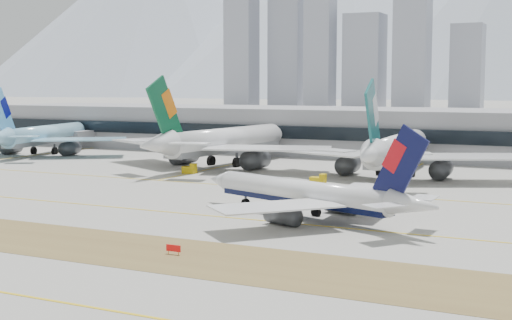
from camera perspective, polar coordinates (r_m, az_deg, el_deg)
The scene contains 10 objects.
ground at distance 133.41m, azimuth -6.20°, elevation -3.79°, with size 3000.00×3000.00×0.00m, color #97958D.
taxiing_airliner at distance 121.29m, azimuth 4.32°, elevation -2.79°, with size 48.95×41.47×17.06m.
widebody_korean at distance 243.34m, azimuth -16.75°, elevation 1.83°, with size 61.42×61.09×22.41m.
widebody_eva at distance 198.67m, azimuth -2.79°, elevation 1.42°, with size 70.94×69.75×25.40m.
widebody_cathay at distance 179.90m, azimuth 11.05°, elevation 0.75°, with size 68.39×66.91×24.40m.
terminal at distance 237.28m, azimuth 8.61°, elevation 2.29°, with size 280.00×43.10×15.00m.
hold_sign_right at distance 96.70m, azimuth -6.63°, elevation -7.03°, with size 2.20×0.15×1.35m.
gse_b at distance 184.09m, azimuth -5.31°, elevation -0.75°, with size 3.55×2.00×2.60m.
gse_c at distance 162.67m, azimuth 5.03°, elevation -1.64°, with size 3.55×2.00×2.60m.
city_skyline at distance 592.44m, azimuth 8.48°, elevation 8.58°, with size 342.00×49.80×140.00m.
Camera 1 is at (69.72, -111.47, 22.64)m, focal length 50.00 mm.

